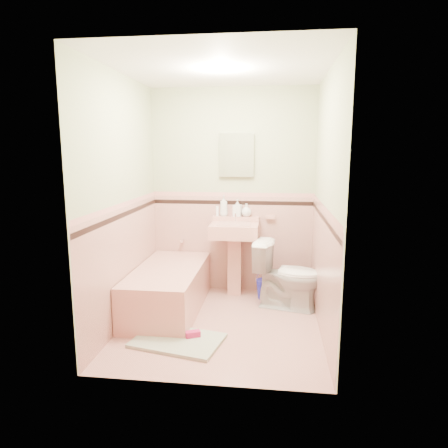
# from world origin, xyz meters

# --- Properties ---
(floor) EXTENTS (2.20, 2.20, 0.00)m
(floor) POSITION_xyz_m (0.00, 0.00, 0.00)
(floor) COLOR tan
(floor) RESTS_ON ground
(ceiling) EXTENTS (2.20, 2.20, 0.00)m
(ceiling) POSITION_xyz_m (0.00, 0.00, 2.50)
(ceiling) COLOR white
(ceiling) RESTS_ON ground
(wall_back) EXTENTS (2.50, 0.00, 2.50)m
(wall_back) POSITION_xyz_m (0.00, 1.10, 1.25)
(wall_back) COLOR beige
(wall_back) RESTS_ON ground
(wall_front) EXTENTS (2.50, 0.00, 2.50)m
(wall_front) POSITION_xyz_m (0.00, -1.10, 1.25)
(wall_front) COLOR beige
(wall_front) RESTS_ON ground
(wall_left) EXTENTS (0.00, 2.50, 2.50)m
(wall_left) POSITION_xyz_m (-1.00, 0.00, 1.25)
(wall_left) COLOR beige
(wall_left) RESTS_ON ground
(wall_right) EXTENTS (0.00, 2.50, 2.50)m
(wall_right) POSITION_xyz_m (1.00, 0.00, 1.25)
(wall_right) COLOR beige
(wall_right) RESTS_ON ground
(wainscot_back) EXTENTS (2.00, 0.00, 2.00)m
(wainscot_back) POSITION_xyz_m (0.00, 1.09, 0.60)
(wainscot_back) COLOR #D39A8D
(wainscot_back) RESTS_ON ground
(wainscot_front) EXTENTS (2.00, 0.00, 2.00)m
(wainscot_front) POSITION_xyz_m (0.00, -1.09, 0.60)
(wainscot_front) COLOR #D39A8D
(wainscot_front) RESTS_ON ground
(wainscot_left) EXTENTS (0.00, 2.20, 2.20)m
(wainscot_left) POSITION_xyz_m (-0.99, 0.00, 0.60)
(wainscot_left) COLOR #D39A8D
(wainscot_left) RESTS_ON ground
(wainscot_right) EXTENTS (0.00, 2.20, 2.20)m
(wainscot_right) POSITION_xyz_m (0.99, 0.00, 0.60)
(wainscot_right) COLOR #D39A8D
(wainscot_right) RESTS_ON ground
(accent_back) EXTENTS (2.00, 0.00, 2.00)m
(accent_back) POSITION_xyz_m (0.00, 1.08, 1.12)
(accent_back) COLOR black
(accent_back) RESTS_ON ground
(accent_front) EXTENTS (2.00, 0.00, 2.00)m
(accent_front) POSITION_xyz_m (0.00, -1.08, 1.12)
(accent_front) COLOR black
(accent_front) RESTS_ON ground
(accent_left) EXTENTS (0.00, 2.20, 2.20)m
(accent_left) POSITION_xyz_m (-0.98, 0.00, 1.12)
(accent_left) COLOR black
(accent_left) RESTS_ON ground
(accent_right) EXTENTS (0.00, 2.20, 2.20)m
(accent_right) POSITION_xyz_m (0.98, 0.00, 1.12)
(accent_right) COLOR black
(accent_right) RESTS_ON ground
(cap_back) EXTENTS (2.00, 0.00, 2.00)m
(cap_back) POSITION_xyz_m (0.00, 1.08, 1.22)
(cap_back) COLOR tan
(cap_back) RESTS_ON ground
(cap_front) EXTENTS (2.00, 0.00, 2.00)m
(cap_front) POSITION_xyz_m (0.00, -1.08, 1.22)
(cap_front) COLOR tan
(cap_front) RESTS_ON ground
(cap_left) EXTENTS (0.00, 2.20, 2.20)m
(cap_left) POSITION_xyz_m (-0.98, 0.00, 1.22)
(cap_left) COLOR tan
(cap_left) RESTS_ON ground
(cap_right) EXTENTS (0.00, 2.20, 2.20)m
(cap_right) POSITION_xyz_m (0.98, 0.00, 1.22)
(cap_right) COLOR tan
(cap_right) RESTS_ON ground
(bathtub) EXTENTS (0.70, 1.50, 0.45)m
(bathtub) POSITION_xyz_m (-0.63, 0.33, 0.23)
(bathtub) COLOR tan
(bathtub) RESTS_ON floor
(tub_faucet) EXTENTS (0.04, 0.12, 0.04)m
(tub_faucet) POSITION_xyz_m (-0.63, 1.05, 0.63)
(tub_faucet) COLOR silver
(tub_faucet) RESTS_ON wall_back
(sink) EXTENTS (0.57, 0.48, 0.90)m
(sink) POSITION_xyz_m (0.05, 0.86, 0.45)
(sink) COLOR tan
(sink) RESTS_ON floor
(sink_faucet) EXTENTS (0.02, 0.02, 0.10)m
(sink_faucet) POSITION_xyz_m (0.05, 1.00, 0.95)
(sink_faucet) COLOR silver
(sink_faucet) RESTS_ON sink
(medicine_cabinet) EXTENTS (0.41, 0.04, 0.51)m
(medicine_cabinet) POSITION_xyz_m (0.05, 1.07, 1.70)
(medicine_cabinet) COLOR white
(medicine_cabinet) RESTS_ON wall_back
(soap_dish) EXTENTS (0.11, 0.06, 0.04)m
(soap_dish) POSITION_xyz_m (0.47, 1.06, 0.95)
(soap_dish) COLOR tan
(soap_dish) RESTS_ON wall_back
(soap_bottle_left) EXTENTS (0.11, 0.11, 0.25)m
(soap_bottle_left) POSITION_xyz_m (-0.10, 1.04, 1.08)
(soap_bottle_left) COLOR #B2B2B2
(soap_bottle_left) RESTS_ON sink
(soap_bottle_mid) EXTENTS (0.11, 0.11, 0.21)m
(soap_bottle_mid) POSITION_xyz_m (0.07, 1.04, 1.06)
(soap_bottle_mid) COLOR #B2B2B2
(soap_bottle_mid) RESTS_ON sink
(soap_bottle_right) EXTENTS (0.16, 0.16, 0.16)m
(soap_bottle_right) POSITION_xyz_m (0.18, 1.04, 1.04)
(soap_bottle_right) COLOR #B2B2B2
(soap_bottle_right) RESTS_ON sink
(tube) EXTENTS (0.05, 0.05, 0.12)m
(tube) POSITION_xyz_m (-0.18, 1.04, 1.02)
(tube) COLOR white
(tube) RESTS_ON sink
(toilet) EXTENTS (0.82, 0.58, 0.76)m
(toilet) POSITION_xyz_m (0.69, 0.54, 0.38)
(toilet) COLOR white
(toilet) RESTS_ON floor
(bucket) EXTENTS (0.29, 0.29, 0.23)m
(bucket) POSITION_xyz_m (0.44, 0.81, 0.11)
(bucket) COLOR #1B20AA
(bucket) RESTS_ON floor
(bath_mat) EXTENTS (0.89, 0.69, 0.03)m
(bath_mat) POSITION_xyz_m (-0.35, -0.44, 0.02)
(bath_mat) COLOR #99AA8D
(bath_mat) RESTS_ON floor
(shoe) EXTENTS (0.15, 0.11, 0.06)m
(shoe) POSITION_xyz_m (-0.22, -0.38, 0.06)
(shoe) COLOR #BF1E59
(shoe) RESTS_ON bath_mat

